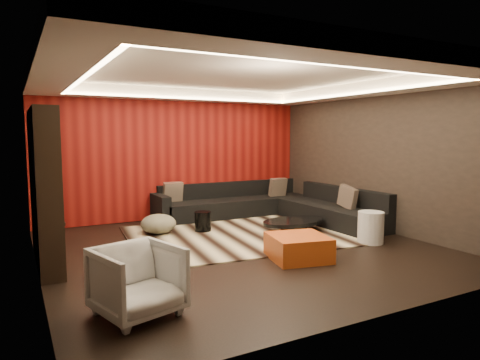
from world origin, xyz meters
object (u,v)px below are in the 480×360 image
white_side_table (371,227)px  sectional_sofa (270,207)px  orange_ottoman (298,247)px  armchair (138,281)px  drum_stool (203,221)px  coffee_table (294,226)px

white_side_table → sectional_sofa: bearing=98.1°
white_side_table → sectional_sofa: (-0.37, 2.62, -0.01)m
orange_ottoman → armchair: 2.76m
white_side_table → drum_stool: bearing=135.7°
sectional_sofa → armchair: bearing=-136.8°
drum_stool → armchair: (-2.09, -3.19, 0.16)m
drum_stool → armchair: size_ratio=0.47×
white_side_table → sectional_sofa: sectional_sofa is taller
orange_ottoman → drum_stool: bearing=102.8°
coffee_table → armchair: armchair is taller
armchair → sectional_sofa: size_ratio=0.22×
coffee_table → orange_ottoman: 1.76m
orange_ottoman → armchair: armchair is taller
orange_ottoman → coffee_table: bearing=56.7°
orange_ottoman → sectional_sofa: 3.10m
sectional_sofa → orange_ottoman: bearing=-114.5°
drum_stool → orange_ottoman: bearing=-77.2°
coffee_table → white_side_table: size_ratio=2.44×
drum_stool → white_side_table: size_ratio=0.68×
drum_stool → orange_ottoman: (0.53, -2.34, -0.02)m
drum_stool → sectional_sofa: bearing=14.7°
orange_ottoman → sectional_sofa: (1.28, 2.82, 0.08)m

